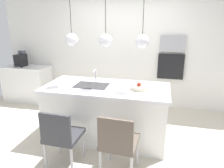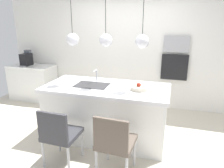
{
  "view_description": "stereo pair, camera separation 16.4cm",
  "coord_description": "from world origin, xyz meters",
  "px_view_note": "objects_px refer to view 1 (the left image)",
  "views": [
    {
      "loc": [
        0.86,
        -3.18,
        1.99
      ],
      "look_at": [
        0.1,
        0.0,
        0.98
      ],
      "focal_mm": 33.74,
      "sensor_mm": 36.0,
      "label": 1
    },
    {
      "loc": [
        1.02,
        -3.14,
        1.99
      ],
      "look_at": [
        0.1,
        0.0,
        0.98
      ],
      "focal_mm": 33.74,
      "sensor_mm": 36.0,
      "label": 2
    }
  ],
  "objects_px": {
    "chair_near": "(62,135)",
    "chair_middle": "(118,141)",
    "coffee_machine": "(21,60)",
    "microwave": "(172,44)",
    "oven": "(171,66)",
    "fruit_bowl": "(140,87)"
  },
  "relations": [
    {
      "from": "chair_near",
      "to": "microwave",
      "type": "bearing_deg",
      "value": 59.69
    },
    {
      "from": "fruit_bowl",
      "to": "coffee_machine",
      "type": "distance_m",
      "value": 3.34
    },
    {
      "from": "chair_near",
      "to": "chair_middle",
      "type": "height_order",
      "value": "chair_middle"
    },
    {
      "from": "oven",
      "to": "chair_middle",
      "type": "bearing_deg",
      "value": -105.01
    },
    {
      "from": "coffee_machine",
      "to": "fruit_bowl",
      "type": "bearing_deg",
      "value": -22.94
    },
    {
      "from": "coffee_machine",
      "to": "microwave",
      "type": "relative_size",
      "value": 0.7
    },
    {
      "from": "coffee_machine",
      "to": "microwave",
      "type": "xyz_separation_m",
      "value": [
        3.59,
        0.3,
        0.45
      ]
    },
    {
      "from": "coffee_machine",
      "to": "chair_middle",
      "type": "height_order",
      "value": "coffee_machine"
    },
    {
      "from": "coffee_machine",
      "to": "chair_near",
      "type": "height_order",
      "value": "coffee_machine"
    },
    {
      "from": "chair_near",
      "to": "chair_middle",
      "type": "xyz_separation_m",
      "value": [
        0.78,
        -0.0,
        0.02
      ]
    },
    {
      "from": "oven",
      "to": "chair_middle",
      "type": "relative_size",
      "value": 0.63
    },
    {
      "from": "fruit_bowl",
      "to": "microwave",
      "type": "distance_m",
      "value": 1.76
    },
    {
      "from": "coffee_machine",
      "to": "chair_near",
      "type": "xyz_separation_m",
      "value": [
        2.14,
        -2.18,
        -0.54
      ]
    },
    {
      "from": "coffee_machine",
      "to": "microwave",
      "type": "bearing_deg",
      "value": 4.73
    },
    {
      "from": "coffee_machine",
      "to": "microwave",
      "type": "height_order",
      "value": "microwave"
    },
    {
      "from": "coffee_machine",
      "to": "chair_middle",
      "type": "bearing_deg",
      "value": -36.74
    },
    {
      "from": "fruit_bowl",
      "to": "chair_middle",
      "type": "height_order",
      "value": "fruit_bowl"
    },
    {
      "from": "microwave",
      "to": "oven",
      "type": "height_order",
      "value": "microwave"
    },
    {
      "from": "microwave",
      "to": "oven",
      "type": "xyz_separation_m",
      "value": [
        0.0,
        0.0,
        -0.5
      ]
    },
    {
      "from": "oven",
      "to": "chair_middle",
      "type": "distance_m",
      "value": 2.61
    },
    {
      "from": "fruit_bowl",
      "to": "microwave",
      "type": "xyz_separation_m",
      "value": [
        0.51,
        1.6,
        0.52
      ]
    },
    {
      "from": "chair_near",
      "to": "chair_middle",
      "type": "relative_size",
      "value": 0.97
    }
  ]
}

